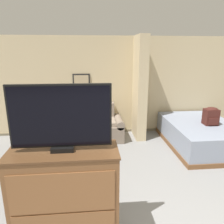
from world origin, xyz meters
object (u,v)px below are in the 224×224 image
(couch, at_px, (82,127))
(tv_dresser, at_px, (66,196))
(coffee_table, at_px, (84,141))
(bed, at_px, (200,134))
(tv, at_px, (61,118))
(backpack, at_px, (211,116))
(table_lamp, at_px, (31,106))

(couch, distance_m, tv_dresser, 3.19)
(coffee_table, bearing_deg, couch, 94.63)
(bed, bearing_deg, tv, -139.50)
(couch, distance_m, backpack, 3.12)
(coffee_table, bearing_deg, tv, -93.72)
(tv, height_order, bed, tv)
(bed, relative_size, backpack, 5.28)
(table_lamp, bearing_deg, coffee_table, -36.80)
(coffee_table, bearing_deg, table_lamp, 143.20)
(coffee_table, distance_m, table_lamp, 1.74)
(table_lamp, bearing_deg, tv_dresser, -69.80)
(couch, xyz_separation_m, table_lamp, (-1.24, 0.03, 0.58))
(bed, bearing_deg, coffee_table, -174.50)
(table_lamp, bearing_deg, bed, -10.06)
(table_lamp, relative_size, bed, 0.21)
(tv_dresser, bearing_deg, backpack, 37.53)
(table_lamp, xyz_separation_m, bed, (4.08, -0.72, -0.60))
(table_lamp, height_order, bed, table_lamp)
(couch, bearing_deg, coffee_table, -85.37)
(couch, height_order, bed, couch)
(couch, height_order, table_lamp, table_lamp)
(tv_dresser, bearing_deg, tv, 90.00)
(couch, distance_m, coffee_table, 0.97)
(couch, relative_size, coffee_table, 3.42)
(tv_dresser, height_order, backpack, tv_dresser)
(couch, height_order, tv_dresser, tv_dresser)
(coffee_table, relative_size, tv_dresser, 0.51)
(coffee_table, relative_size, table_lamp, 1.38)
(tv, bearing_deg, tv_dresser, -90.00)
(couch, bearing_deg, tv_dresser, -91.19)
(table_lamp, height_order, backpack, table_lamp)
(couch, relative_size, bed, 0.97)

